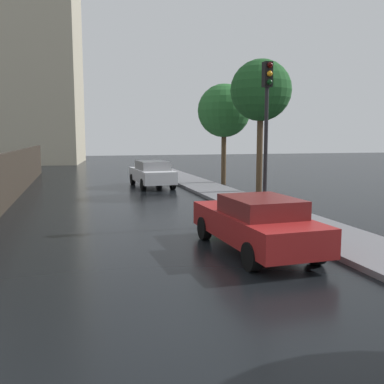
{
  "coord_description": "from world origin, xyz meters",
  "views": [
    {
      "loc": [
        -1.61,
        -5.03,
        2.76
      ],
      "look_at": [
        1.65,
        6.98,
        1.16
      ],
      "focal_mm": 40.13,
      "sensor_mm": 36.0,
      "label": 1
    }
  ],
  "objects_px": {
    "car_white_near_kerb": "(152,173)",
    "traffic_light": "(267,113)",
    "street_tree_mid": "(261,91)",
    "car_red_mid_road": "(256,223)",
    "street_tree_far": "(224,111)"
  },
  "relations": [
    {
      "from": "car_red_mid_road",
      "to": "street_tree_mid",
      "type": "xyz_separation_m",
      "value": [
        4.53,
        9.97,
        4.24
      ]
    },
    {
      "from": "car_white_near_kerb",
      "to": "traffic_light",
      "type": "height_order",
      "value": "traffic_light"
    },
    {
      "from": "car_white_near_kerb",
      "to": "street_tree_mid",
      "type": "height_order",
      "value": "street_tree_mid"
    },
    {
      "from": "car_white_near_kerb",
      "to": "traffic_light",
      "type": "xyz_separation_m",
      "value": [
        1.67,
        -11.13,
        2.73
      ]
    },
    {
      "from": "street_tree_far",
      "to": "street_tree_mid",
      "type": "bearing_deg",
      "value": -85.18
    },
    {
      "from": "traffic_light",
      "to": "street_tree_mid",
      "type": "distance_m",
      "value": 7.8
    },
    {
      "from": "traffic_light",
      "to": "street_tree_far",
      "type": "height_order",
      "value": "street_tree_far"
    },
    {
      "from": "car_white_near_kerb",
      "to": "street_tree_mid",
      "type": "xyz_separation_m",
      "value": [
        4.63,
        -4.06,
        4.18
      ]
    },
    {
      "from": "car_white_near_kerb",
      "to": "car_red_mid_road",
      "type": "height_order",
      "value": "car_white_near_kerb"
    },
    {
      "from": "car_white_near_kerb",
      "to": "street_tree_mid",
      "type": "distance_m",
      "value": 7.44
    },
    {
      "from": "car_white_near_kerb",
      "to": "car_red_mid_road",
      "type": "bearing_deg",
      "value": -92.75
    },
    {
      "from": "traffic_light",
      "to": "street_tree_far",
      "type": "bearing_deg",
      "value": 77.09
    },
    {
      "from": "traffic_light",
      "to": "street_tree_mid",
      "type": "height_order",
      "value": "street_tree_mid"
    },
    {
      "from": "traffic_light",
      "to": "street_tree_mid",
      "type": "relative_size",
      "value": 0.76
    },
    {
      "from": "traffic_light",
      "to": "street_tree_mid",
      "type": "xyz_separation_m",
      "value": [
        2.95,
        7.07,
        1.45
      ]
    }
  ]
}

